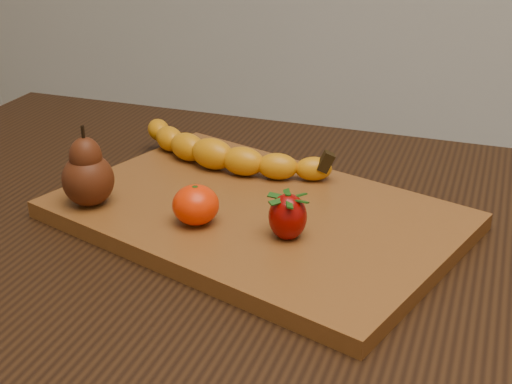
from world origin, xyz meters
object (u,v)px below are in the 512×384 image
(table, at_px, (207,281))
(mandarin, at_px, (196,205))
(cutting_board, at_px, (256,215))
(pear, at_px, (87,166))

(table, height_order, mandarin, mandarin)
(cutting_board, xyz_separation_m, mandarin, (-0.05, -0.06, 0.03))
(table, distance_m, cutting_board, 0.13)
(mandarin, bearing_deg, cutting_board, 49.59)
(table, xyz_separation_m, mandarin, (0.02, -0.06, 0.14))
(pear, bearing_deg, cutting_board, 16.10)
(table, relative_size, mandarin, 19.30)
(table, height_order, pear, pear)
(table, bearing_deg, mandarin, -73.50)
(cutting_board, bearing_deg, table, -167.30)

